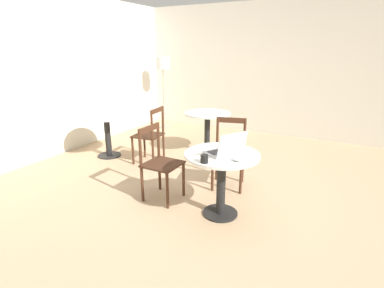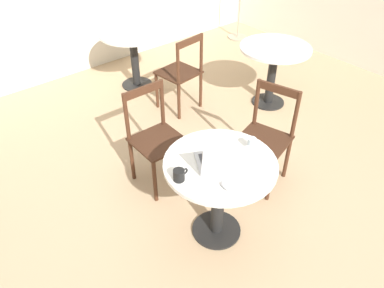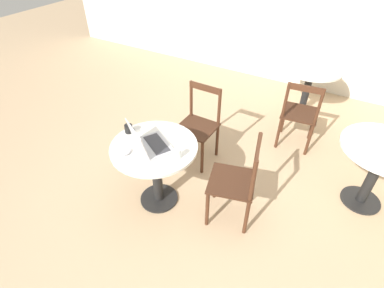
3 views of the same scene
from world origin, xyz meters
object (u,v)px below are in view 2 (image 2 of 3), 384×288
(cafe_table_far, at_px, (133,45))
(mug, at_px, (179,175))
(cafe_table_mid, at_px, (274,61))
(chair_near_right, at_px, (265,138))
(mouse, at_px, (227,186))
(chair_near_back, at_px, (156,139))
(chair_far_front, at_px, (181,73))
(cafe_table_near, at_px, (219,180))
(drinking_glass, at_px, (252,144))
(laptop, at_px, (224,161))

(cafe_table_far, xyz_separation_m, mug, (-1.18, -2.40, 0.21))
(cafe_table_mid, bearing_deg, chair_near_right, -142.39)
(chair_near_right, bearing_deg, mouse, -155.04)
(chair_near_back, relative_size, mug, 8.07)
(cafe_table_mid, distance_m, chair_far_front, 1.07)
(cafe_table_near, bearing_deg, chair_near_back, 89.08)
(chair_near_back, relative_size, drinking_glass, 9.83)
(cafe_table_far, xyz_separation_m, chair_far_front, (0.10, -0.82, -0.10))
(drinking_glass, bearing_deg, mouse, -156.65)
(drinking_glass, bearing_deg, laptop, -177.04)
(cafe_table_far, bearing_deg, cafe_table_mid, -55.09)
(cafe_table_near, bearing_deg, mug, 171.43)
(cafe_table_mid, height_order, laptop, laptop)
(chair_near_right, relative_size, chair_far_front, 1.00)
(laptop, bearing_deg, mug, 163.21)
(cafe_table_mid, relative_size, drinking_glass, 8.67)
(cafe_table_far, bearing_deg, cafe_table_near, -109.26)
(chair_near_right, bearing_deg, chair_near_back, 140.60)
(cafe_table_near, distance_m, chair_near_back, 0.82)
(chair_near_right, bearing_deg, cafe_table_near, -164.71)
(cafe_table_far, bearing_deg, mug, -116.20)
(chair_near_right, height_order, drinking_glass, chair_near_right)
(chair_near_back, relative_size, chair_near_right, 1.00)
(cafe_table_mid, xyz_separation_m, laptop, (-1.85, -1.09, 0.22))
(cafe_table_mid, height_order, drinking_glass, drinking_glass)
(chair_far_front, relative_size, drinking_glass, 9.83)
(chair_near_back, relative_size, mouse, 9.09)
(cafe_table_mid, height_order, chair_near_right, chair_near_right)
(chair_near_back, distance_m, mug, 0.89)
(cafe_table_mid, distance_m, mouse, 2.35)
(chair_near_right, distance_m, drinking_glass, 0.62)
(chair_near_back, xyz_separation_m, chair_near_right, (0.74, -0.61, 0.00))
(cafe_table_mid, bearing_deg, cafe_table_near, -150.44)
(chair_near_right, relative_size, mouse, 9.09)
(cafe_table_far, height_order, chair_near_right, chair_near_right)
(cafe_table_mid, bearing_deg, mug, -155.33)
(cafe_table_near, height_order, chair_far_front, chair_far_front)
(laptop, xyz_separation_m, mouse, (-0.13, -0.16, -0.04))
(drinking_glass, bearing_deg, chair_near_right, 26.34)
(cafe_table_far, bearing_deg, laptop, -109.20)
(cafe_table_mid, relative_size, mouse, 8.02)
(cafe_table_far, relative_size, mouse, 8.02)
(chair_near_back, height_order, chair_near_right, same)
(chair_far_front, distance_m, laptop, 1.96)
(cafe_table_near, height_order, cafe_table_far, same)
(chair_near_back, distance_m, laptop, 0.92)
(cafe_table_far, bearing_deg, mouse, -110.52)
(laptop, bearing_deg, chair_near_right, 18.15)
(cafe_table_near, bearing_deg, drinking_glass, -6.26)
(chair_near_right, bearing_deg, drinking_glass, -153.66)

